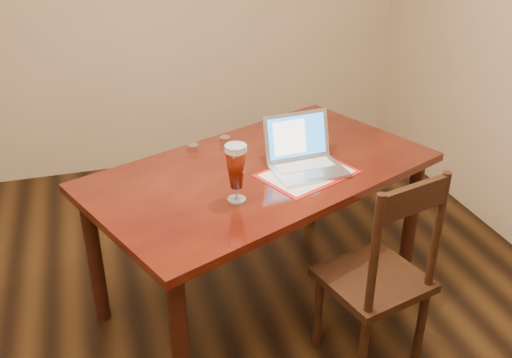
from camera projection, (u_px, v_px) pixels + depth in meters
name	position (u px, v px, depth m)	size (l,w,h in m)	color
room_shell	(172.00, 10.00, 1.92)	(4.51, 5.01, 2.71)	tan
dining_table	(262.00, 184.00, 2.99)	(2.02, 1.60, 1.11)	#54180B
dining_chair	(379.00, 277.00, 2.67)	(0.54, 0.53, 1.06)	black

